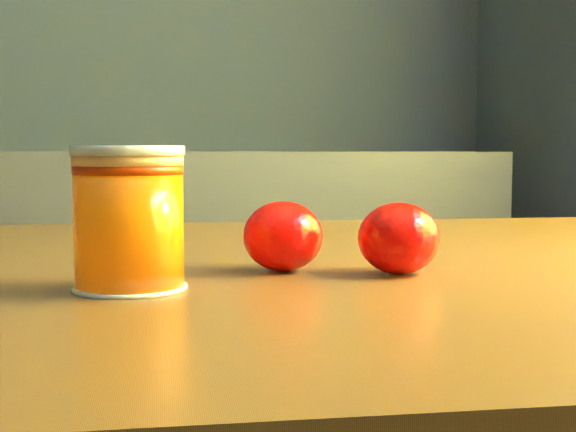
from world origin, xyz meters
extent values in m
cube|color=brown|center=(0.93, 0.20, 0.79)|extent=(1.10, 0.78, 0.04)
cylinder|color=#E65B04|center=(0.80, 0.09, 0.85)|extent=(0.07, 0.07, 0.08)
cylinder|color=#F3AE63|center=(0.80, 0.09, 0.89)|extent=(0.07, 0.07, 0.01)
cylinder|color=silver|center=(0.80, 0.09, 0.90)|extent=(0.07, 0.07, 0.00)
ellipsoid|color=#F20F04|center=(0.99, 0.12, 0.84)|extent=(0.07, 0.07, 0.05)
ellipsoid|color=#F20F04|center=(0.91, 0.15, 0.84)|extent=(0.07, 0.07, 0.05)
camera|label=1|loc=(0.81, -0.43, 0.90)|focal=50.00mm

